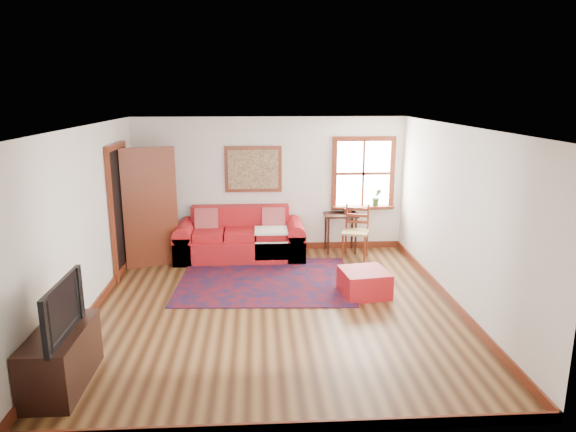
{
  "coord_description": "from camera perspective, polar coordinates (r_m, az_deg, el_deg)",
  "views": [
    {
      "loc": [
        -0.22,
        -6.66,
        2.93
      ],
      "look_at": [
        0.21,
        0.6,
        1.17
      ],
      "focal_mm": 32.0,
      "sensor_mm": 36.0,
      "label": 1
    }
  ],
  "objects": [
    {
      "name": "ground",
      "position": [
        7.28,
        -1.42,
        -10.12
      ],
      "size": [
        5.5,
        5.5,
        0.0
      ],
      "primitive_type": "plane",
      "color": "#3B210F",
      "rests_on": "ground"
    },
    {
      "name": "room_envelope",
      "position": [
        6.8,
        -1.51,
        2.77
      ],
      "size": [
        5.04,
        5.54,
        2.52
      ],
      "color": "silver",
      "rests_on": "ground"
    },
    {
      "name": "window",
      "position": [
        9.72,
        8.53,
        3.88
      ],
      "size": [
        1.18,
        0.2,
        1.38
      ],
      "color": "white",
      "rests_on": "ground"
    },
    {
      "name": "doorway",
      "position": [
        8.87,
        -16.27,
        0.95
      ],
      "size": [
        0.89,
        1.08,
        2.14
      ],
      "color": "black",
      "rests_on": "ground"
    },
    {
      "name": "framed_artwork",
      "position": [
        9.48,
        -3.89,
        5.21
      ],
      "size": [
        1.05,
        0.07,
        0.85
      ],
      "color": "maroon",
      "rests_on": "ground"
    },
    {
      "name": "persian_rug",
      "position": [
        8.25,
        -2.55,
        -7.14
      ],
      "size": [
        2.81,
        2.3,
        0.02
      ],
      "primitive_type": "cube",
      "rotation": [
        0.0,
        0.0,
        -0.05
      ],
      "color": "#550C12",
      "rests_on": "ground"
    },
    {
      "name": "red_leather_sofa",
      "position": [
        9.35,
        -5.28,
        -2.8
      ],
      "size": [
        2.3,
        0.95,
        0.9
      ],
      "color": "#A9151C",
      "rests_on": "ground"
    },
    {
      "name": "red_ottoman",
      "position": [
        7.73,
        8.47,
        -7.31
      ],
      "size": [
        0.74,
        0.74,
        0.38
      ],
      "primitive_type": "cube",
      "rotation": [
        0.0,
        0.0,
        0.14
      ],
      "color": "#A9151C",
      "rests_on": "ground"
    },
    {
      "name": "side_table",
      "position": [
        9.61,
        5.88,
        -0.46
      ],
      "size": [
        0.61,
        0.46,
        0.73
      ],
      "color": "black",
      "rests_on": "ground"
    },
    {
      "name": "ladder_back_chair",
      "position": [
        9.33,
        7.56,
        -1.45
      ],
      "size": [
        0.56,
        0.55,
        0.97
      ],
      "color": "tan",
      "rests_on": "ground"
    },
    {
      "name": "media_cabinet",
      "position": [
        5.87,
        -23.89,
        -14.26
      ],
      "size": [
        0.49,
        1.09,
        0.6
      ],
      "primitive_type": "cube",
      "color": "black",
      "rests_on": "ground"
    },
    {
      "name": "television",
      "position": [
        5.54,
        -24.65,
        -9.39
      ],
      "size": [
        0.13,
        0.99,
        0.57
      ],
      "primitive_type": "imported",
      "rotation": [
        0.0,
        0.0,
        1.57
      ],
      "color": "black",
      "rests_on": "media_cabinet"
    },
    {
      "name": "candle_hurricane",
      "position": [
        6.02,
        -22.56,
        -9.4
      ],
      "size": [
        0.12,
        0.12,
        0.18
      ],
      "color": "silver",
      "rests_on": "media_cabinet"
    }
  ]
}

